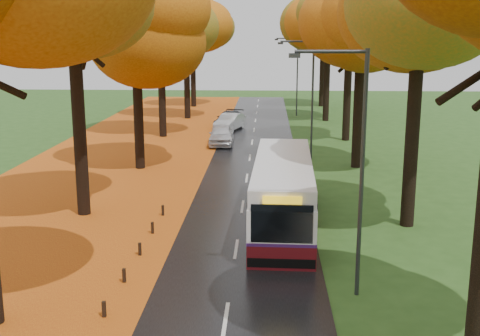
# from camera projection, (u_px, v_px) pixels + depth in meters

# --- Properties ---
(road) EXTENTS (6.50, 90.00, 0.04)m
(road) POSITION_uv_depth(u_px,v_px,m) (247.00, 174.00, 36.62)
(road) COLOR black
(road) RESTS_ON ground
(centre_line) EXTENTS (0.12, 90.00, 0.01)m
(centre_line) POSITION_uv_depth(u_px,v_px,m) (247.00, 174.00, 36.62)
(centre_line) COLOR silver
(centre_line) RESTS_ON road
(leaf_verge) EXTENTS (12.00, 90.00, 0.02)m
(leaf_verge) POSITION_uv_depth(u_px,v_px,m) (102.00, 173.00, 37.03)
(leaf_verge) COLOR maroon
(leaf_verge) RESTS_ON ground
(leaf_drift) EXTENTS (0.90, 90.00, 0.01)m
(leaf_drift) POSITION_uv_depth(u_px,v_px,m) (198.00, 174.00, 36.76)
(leaf_drift) COLOR orange
(leaf_drift) RESTS_ON road
(trees_left) EXTENTS (9.20, 74.00, 13.88)m
(trees_left) POSITION_uv_depth(u_px,v_px,m) (132.00, 15.00, 36.87)
(trees_left) COLOR black
(trees_left) RESTS_ON ground
(trees_right) EXTENTS (9.30, 74.20, 13.96)m
(trees_right) POSITION_uv_depth(u_px,v_px,m) (369.00, 12.00, 36.04)
(trees_right) COLOR black
(trees_right) RESTS_ON ground
(bollard_row) EXTENTS (0.11, 23.51, 0.52)m
(bollard_row) POSITION_uv_depth(u_px,v_px,m) (92.00, 330.00, 16.96)
(bollard_row) COLOR black
(bollard_row) RESTS_ON ground
(streetlamp_near) EXTENTS (2.45, 0.18, 8.00)m
(streetlamp_near) POSITION_uv_depth(u_px,v_px,m) (355.00, 155.00, 18.85)
(streetlamp_near) COLOR #333538
(streetlamp_near) RESTS_ON ground
(streetlamp_mid) EXTENTS (2.45, 0.18, 8.00)m
(streetlamp_mid) POSITION_uv_depth(u_px,v_px,m) (309.00, 90.00, 40.28)
(streetlamp_mid) COLOR #333538
(streetlamp_mid) RESTS_ON ground
(streetlamp_far) EXTENTS (2.45, 0.18, 8.00)m
(streetlamp_far) POSITION_uv_depth(u_px,v_px,m) (295.00, 70.00, 61.72)
(streetlamp_far) COLOR #333538
(streetlamp_far) RESTS_ON ground
(bus) EXTENTS (2.88, 11.20, 2.93)m
(bus) POSITION_uv_depth(u_px,v_px,m) (283.00, 191.00, 26.79)
(bus) COLOR #5C0E14
(bus) RESTS_ON road
(car_white) EXTENTS (1.98, 4.58, 1.54)m
(car_white) POSITION_uv_depth(u_px,v_px,m) (221.00, 135.00, 46.08)
(car_white) COLOR silver
(car_white) RESTS_ON road
(car_silver) EXTENTS (2.78, 4.69, 1.46)m
(car_silver) POSITION_uv_depth(u_px,v_px,m) (230.00, 122.00, 52.96)
(car_silver) COLOR #AAAEB2
(car_silver) RESTS_ON road
(car_dark) EXTENTS (2.84, 5.06, 1.38)m
(car_dark) POSITION_uv_depth(u_px,v_px,m) (229.00, 119.00, 55.02)
(car_dark) COLOR black
(car_dark) RESTS_ON road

